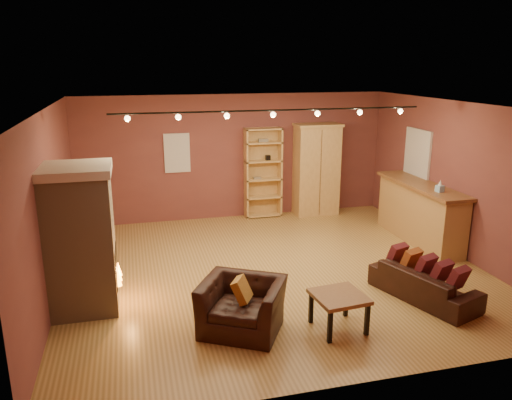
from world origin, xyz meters
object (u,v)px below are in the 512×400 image
object	(u,v)px
fireplace	(82,239)
armoire	(316,169)
bookcase	(262,172)
loveseat	(424,277)
coffee_table	(339,300)
armchair	(242,298)
bar_counter	(420,212)

from	to	relation	value
fireplace	armoire	xyz separation A→B (m)	(4.91, 3.58, 0.01)
bookcase	loveseat	size ratio (longest dim) A/B	1.18
loveseat	coffee_table	size ratio (longest dim) A/B	2.43
loveseat	fireplace	bearing A→B (deg)	59.81
bookcase	armchair	world-z (taller)	bookcase
armoire	armchair	xyz separation A→B (m)	(-2.85, -4.76, -0.61)
loveseat	coffee_table	distance (m)	1.68
armoire	coffee_table	world-z (taller)	armoire
armoire	bar_counter	xyz separation A→B (m)	(1.33, -2.27, -0.47)
loveseat	armchair	world-z (taller)	armchair
bar_counter	armchair	bearing A→B (deg)	-149.31
bar_counter	loveseat	bearing A→B (deg)	-120.06
fireplace	bar_counter	xyz separation A→B (m)	(6.24, 1.31, -0.46)
loveseat	armoire	bearing A→B (deg)	-18.85
fireplace	bookcase	bearing A→B (deg)	45.65
loveseat	bookcase	bearing A→B (deg)	-3.99
armoire	bar_counter	world-z (taller)	armoire
bookcase	coffee_table	world-z (taller)	bookcase
coffee_table	fireplace	bearing A→B (deg)	156.00
fireplace	loveseat	distance (m)	5.06
bar_counter	bookcase	bearing A→B (deg)	136.73
bookcase	loveseat	bearing A→B (deg)	-75.02
bookcase	armchair	size ratio (longest dim) A/B	1.63
armchair	loveseat	bearing A→B (deg)	33.65
armoire	coffee_table	bearing A→B (deg)	-107.51
bookcase	armoire	size ratio (longest dim) A/B	0.97
bookcase	loveseat	xyz separation A→B (m)	(1.26, -4.72, -0.70)
armchair	coffee_table	bearing A→B (deg)	16.23
fireplace	coffee_table	distance (m)	3.68
loveseat	coffee_table	world-z (taller)	loveseat
bar_counter	coffee_table	bearing A→B (deg)	-136.43
coffee_table	loveseat	bearing A→B (deg)	17.27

